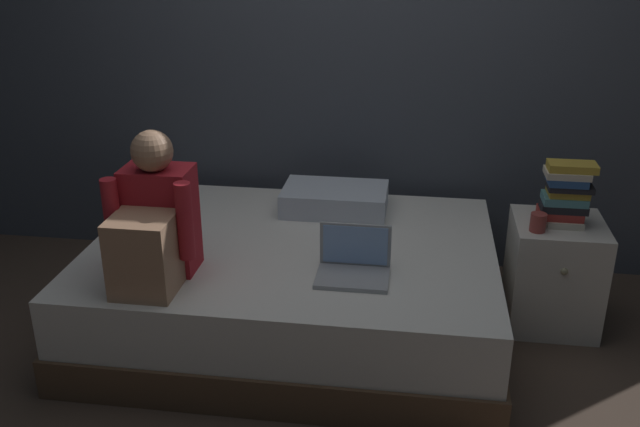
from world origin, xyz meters
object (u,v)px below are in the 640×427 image
(pillow, at_px, (335,199))
(book_stack, at_px, (566,194))
(person_sitting, at_px, (154,225))
(laptop, at_px, (354,264))
(bed, at_px, (293,286))
(nightstand, at_px, (553,273))
(mug, at_px, (538,222))

(pillow, bearing_deg, book_stack, -11.25)
(person_sitting, distance_m, laptop, 0.89)
(laptop, height_order, pillow, laptop)
(bed, distance_m, person_sitting, 0.84)
(pillow, xyz_separation_m, book_stack, (1.15, -0.23, 0.18))
(bed, height_order, pillow, pillow)
(nightstand, height_order, laptop, laptop)
(nightstand, relative_size, person_sitting, 0.85)
(person_sitting, distance_m, mug, 1.79)
(bed, distance_m, mug, 1.23)
(nightstand, relative_size, pillow, 1.00)
(person_sitting, distance_m, pillow, 1.13)
(person_sitting, xyz_separation_m, laptop, (0.86, 0.14, -0.20))
(person_sitting, bearing_deg, nightstand, 20.17)
(bed, bearing_deg, pillow, 71.35)
(laptop, relative_size, book_stack, 1.01)
(nightstand, height_order, mug, mug)
(bed, relative_size, person_sitting, 3.05)
(laptop, relative_size, pillow, 0.57)
(person_sitting, height_order, pillow, person_sitting)
(person_sitting, relative_size, mug, 7.28)
(laptop, height_order, mug, laptop)
(pillow, bearing_deg, bed, -108.65)
(laptop, bearing_deg, bed, 138.09)
(book_stack, bearing_deg, laptop, -152.04)
(nightstand, bearing_deg, book_stack, -87.33)
(mug, bearing_deg, laptop, -153.82)
(nightstand, relative_size, mug, 6.22)
(laptop, relative_size, mug, 3.56)
(bed, bearing_deg, mug, 5.82)
(person_sitting, xyz_separation_m, pillow, (0.68, 0.88, -0.19))
(nightstand, xyz_separation_m, pillow, (-1.15, 0.21, 0.26))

